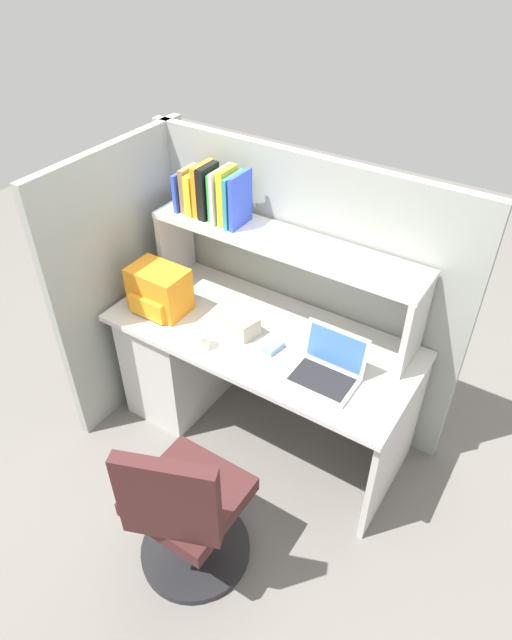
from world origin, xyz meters
TOP-DOWN VIEW (x-y plane):
  - ground_plane at (0.00, 0.00)m, footprint 8.00×8.00m
  - desk at (-0.39, 0.00)m, footprint 1.60×0.70m
  - cubicle_partition_rear at (0.00, 0.38)m, footprint 1.84×0.05m
  - cubicle_partition_left at (-0.85, -0.05)m, footprint 0.05×1.06m
  - overhead_hutch at (0.00, 0.20)m, footprint 1.44×0.28m
  - reference_books_on_shelf at (-0.42, 0.20)m, footprint 0.38×0.18m
  - laptop at (0.42, -0.10)m, footprint 0.31×0.25m
  - backpack at (-0.56, -0.12)m, footprint 0.30×0.22m
  - computer_mouse at (0.12, -0.07)m, footprint 0.08×0.11m
  - paper_cup at (-0.18, -0.25)m, footprint 0.08×0.08m
  - tissue_box at (-0.12, -0.04)m, footprint 0.24×0.17m
  - office_chair at (0.17, -0.86)m, footprint 0.53×0.55m

SIDE VIEW (x-z plane):
  - ground_plane at x=0.00m, z-range 0.00..0.00m
  - office_chair at x=0.17m, z-range -0.07..0.86m
  - desk at x=-0.39m, z-range 0.04..0.77m
  - computer_mouse at x=0.12m, z-range 0.73..0.76m
  - paper_cup at x=-0.18m, z-range 0.73..0.82m
  - cubicle_partition_rear at x=0.00m, z-range 0.00..1.55m
  - cubicle_partition_left at x=-0.85m, z-range 0.00..1.55m
  - tissue_box at x=-0.12m, z-range 0.73..0.83m
  - laptop at x=0.42m, z-range 0.67..0.89m
  - backpack at x=-0.56m, z-range 0.73..0.97m
  - overhead_hutch at x=0.00m, z-range 0.86..1.31m
  - reference_books_on_shelf at x=-0.42m, z-range 1.16..1.45m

